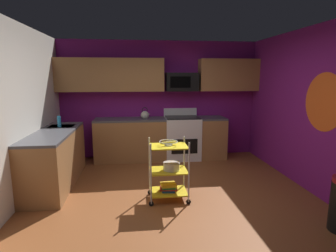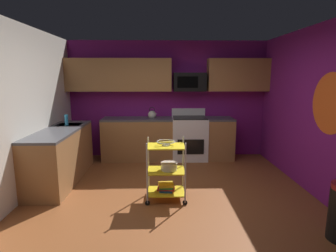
{
  "view_description": "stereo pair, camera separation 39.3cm",
  "coord_description": "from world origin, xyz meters",
  "px_view_note": "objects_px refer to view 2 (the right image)",
  "views": [
    {
      "loc": [
        -0.53,
        -3.83,
        1.82
      ],
      "look_at": [
        -0.04,
        0.41,
        1.05
      ],
      "focal_mm": 29.42,
      "sensor_mm": 36.0,
      "label": 1
    },
    {
      "loc": [
        -0.14,
        -3.86,
        1.82
      ],
      "look_at": [
        -0.04,
        0.41,
        1.05
      ],
      "focal_mm": 29.42,
      "sensor_mm": 36.0,
      "label": 2
    }
  ],
  "objects_px": {
    "microwave": "(190,82)",
    "book_stack": "(166,187)",
    "oven_range": "(189,138)",
    "mixing_bowl_large": "(169,166)",
    "rolling_cart": "(166,170)",
    "kettle": "(152,115)",
    "dish_soap_bottle": "(66,120)",
    "fruit_bowl": "(166,142)"
  },
  "relations": [
    {
      "from": "microwave",
      "to": "book_stack",
      "type": "height_order",
      "value": "microwave"
    },
    {
      "from": "oven_range",
      "to": "mixing_bowl_large",
      "type": "height_order",
      "value": "oven_range"
    },
    {
      "from": "oven_range",
      "to": "rolling_cart",
      "type": "distance_m",
      "value": 2.15
    },
    {
      "from": "kettle",
      "to": "dish_soap_bottle",
      "type": "bearing_deg",
      "value": -151.22
    },
    {
      "from": "book_stack",
      "to": "oven_range",
      "type": "bearing_deg",
      "value": 75.15
    },
    {
      "from": "mixing_bowl_large",
      "to": "microwave",
      "type": "bearing_deg",
      "value": 76.92
    },
    {
      "from": "kettle",
      "to": "fruit_bowl",
      "type": "bearing_deg",
      "value": -82.57
    },
    {
      "from": "rolling_cart",
      "to": "fruit_bowl",
      "type": "xyz_separation_m",
      "value": [
        0.0,
        0.0,
        0.42
      ]
    },
    {
      "from": "mixing_bowl_large",
      "to": "book_stack",
      "type": "xyz_separation_m",
      "value": [
        -0.04,
        0.0,
        -0.33
      ]
    },
    {
      "from": "oven_range",
      "to": "rolling_cart",
      "type": "relative_size",
      "value": 1.2
    },
    {
      "from": "rolling_cart",
      "to": "dish_soap_bottle",
      "type": "height_order",
      "value": "dish_soap_bottle"
    },
    {
      "from": "dish_soap_bottle",
      "to": "fruit_bowl",
      "type": "bearing_deg",
      "value": -33.5
    },
    {
      "from": "rolling_cart",
      "to": "mixing_bowl_large",
      "type": "xyz_separation_m",
      "value": [
        0.04,
        0.0,
        0.07
      ]
    },
    {
      "from": "mixing_bowl_large",
      "to": "dish_soap_bottle",
      "type": "distance_m",
      "value": 2.29
    },
    {
      "from": "fruit_bowl",
      "to": "oven_range",
      "type": "bearing_deg",
      "value": 75.15
    },
    {
      "from": "microwave",
      "to": "book_stack",
      "type": "xyz_separation_m",
      "value": [
        -0.55,
        -2.18,
        -1.51
      ]
    },
    {
      "from": "rolling_cart",
      "to": "kettle",
      "type": "height_order",
      "value": "kettle"
    },
    {
      "from": "oven_range",
      "to": "fruit_bowl",
      "type": "xyz_separation_m",
      "value": [
        -0.55,
        -2.08,
        0.4
      ]
    },
    {
      "from": "microwave",
      "to": "mixing_bowl_large",
      "type": "bearing_deg",
      "value": -103.08
    },
    {
      "from": "microwave",
      "to": "fruit_bowl",
      "type": "xyz_separation_m",
      "value": [
        -0.55,
        -2.18,
        -0.82
      ]
    },
    {
      "from": "rolling_cart",
      "to": "oven_range",
      "type": "bearing_deg",
      "value": 75.15
    },
    {
      "from": "oven_range",
      "to": "fruit_bowl",
      "type": "distance_m",
      "value": 2.19
    },
    {
      "from": "kettle",
      "to": "dish_soap_bottle",
      "type": "xyz_separation_m",
      "value": [
        -1.57,
        -0.86,
        0.02
      ]
    },
    {
      "from": "rolling_cart",
      "to": "microwave",
      "type": "bearing_deg",
      "value": 75.84
    },
    {
      "from": "kettle",
      "to": "mixing_bowl_large",
      "type": "bearing_deg",
      "value": -81.39
    },
    {
      "from": "rolling_cart",
      "to": "book_stack",
      "type": "distance_m",
      "value": 0.26
    },
    {
      "from": "microwave",
      "to": "kettle",
      "type": "relative_size",
      "value": 2.65
    },
    {
      "from": "microwave",
      "to": "kettle",
      "type": "height_order",
      "value": "microwave"
    },
    {
      "from": "microwave",
      "to": "dish_soap_bottle",
      "type": "distance_m",
      "value": 2.66
    },
    {
      "from": "mixing_bowl_large",
      "to": "fruit_bowl",
      "type": "bearing_deg",
      "value": 180.0
    },
    {
      "from": "fruit_bowl",
      "to": "book_stack",
      "type": "bearing_deg",
      "value": 0.0
    },
    {
      "from": "microwave",
      "to": "fruit_bowl",
      "type": "height_order",
      "value": "microwave"
    },
    {
      "from": "book_stack",
      "to": "kettle",
      "type": "distance_m",
      "value": 2.24
    },
    {
      "from": "microwave",
      "to": "dish_soap_bottle",
      "type": "relative_size",
      "value": 3.5
    },
    {
      "from": "oven_range",
      "to": "kettle",
      "type": "relative_size",
      "value": 4.17
    },
    {
      "from": "oven_range",
      "to": "book_stack",
      "type": "height_order",
      "value": "oven_range"
    },
    {
      "from": "oven_range",
      "to": "dish_soap_bottle",
      "type": "bearing_deg",
      "value": -160.11
    },
    {
      "from": "rolling_cart",
      "to": "mixing_bowl_large",
      "type": "bearing_deg",
      "value": 0.0
    },
    {
      "from": "book_stack",
      "to": "microwave",
      "type": "bearing_deg",
      "value": 75.84
    },
    {
      "from": "fruit_bowl",
      "to": "rolling_cart",
      "type": "bearing_deg",
      "value": 0.0
    },
    {
      "from": "microwave",
      "to": "rolling_cart",
      "type": "height_order",
      "value": "microwave"
    },
    {
      "from": "book_stack",
      "to": "kettle",
      "type": "relative_size",
      "value": 1.03
    }
  ]
}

